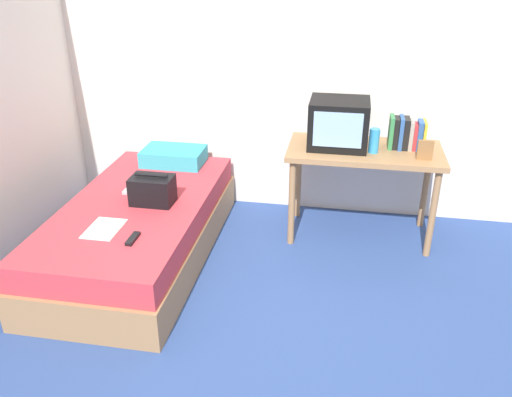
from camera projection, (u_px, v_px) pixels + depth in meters
ground_plane at (249, 352)px, 3.05m from camera, size 8.00×8.00×0.00m
wall_back at (295, 59)px, 4.25m from camera, size 5.20×0.10×2.60m
bed at (139, 229)px, 3.91m from camera, size 1.00×2.00×0.45m
desk at (364, 160)px, 4.02m from camera, size 1.16×0.60×0.74m
tv at (339, 123)px, 3.95m from camera, size 0.44×0.39×0.36m
water_bottle at (374, 141)px, 3.87m from camera, size 0.08×0.08×0.18m
book_row at (406, 134)px, 3.94m from camera, size 0.27×0.17×0.24m
picture_frame at (425, 150)px, 3.74m from camera, size 0.11×0.02×0.15m
pillow at (174, 156)px, 4.45m from camera, size 0.51×0.34×0.13m
handbag at (152, 190)px, 3.75m from camera, size 0.30×0.20×0.22m
magazine at (104, 229)px, 3.44m from camera, size 0.21×0.29×0.01m
remote_dark at (133, 239)px, 3.31m from camera, size 0.04×0.16×0.02m
remote_silver at (129, 190)px, 3.97m from camera, size 0.04×0.14×0.02m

